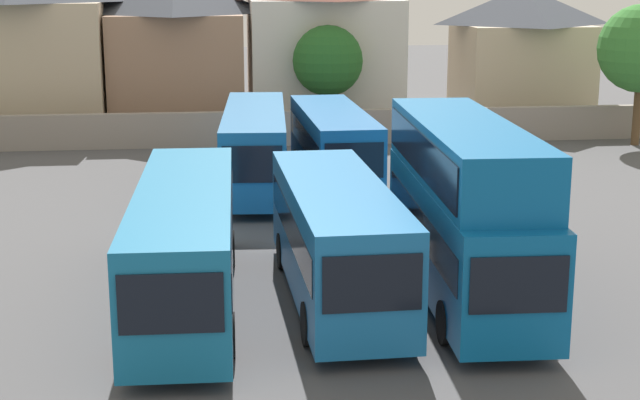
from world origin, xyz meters
name	(u,v)px	position (x,y,z in m)	size (l,w,h in m)	color
ground	(283,169)	(0.00, 18.00, 0.00)	(140.00, 140.00, 0.00)	#4C4C4F
depot_boundary_wall	(274,128)	(0.00, 24.10, 0.90)	(56.00, 0.50, 1.80)	gray
bus_1	(185,240)	(-4.03, -0.09, 1.90)	(2.86, 11.95, 3.31)	#146596
bus_2	(337,235)	(0.11, -0.09, 1.90)	(2.86, 10.28, 3.31)	#1865A6
bus_3	(464,201)	(3.65, -0.17, 2.78)	(2.92, 10.82, 4.94)	#0B5896
bus_4	(255,144)	(-1.46, 14.09, 1.91)	(3.17, 11.61, 3.34)	#185994
bus_5	(333,144)	(1.79, 13.77, 1.89)	(2.76, 10.17, 3.30)	#13559A
house_terrace_left	(27,40)	(-13.38, 30.64, 5.07)	(9.20, 7.72, 9.95)	#C6B293
house_terrace_centre	(176,48)	(-5.11, 30.79, 4.53)	(7.85, 6.73, 8.88)	#9E7A60
house_terrace_right	(323,39)	(3.44, 31.47, 4.95)	(9.10, 7.80, 9.72)	silver
house_terrace_far_right	(521,53)	(15.26, 30.77, 4.06)	(7.66, 6.82, 7.95)	#C6B293
tree_behind_wall	(328,61)	(3.12, 26.60, 4.11)	(3.82, 3.82, 6.04)	brown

